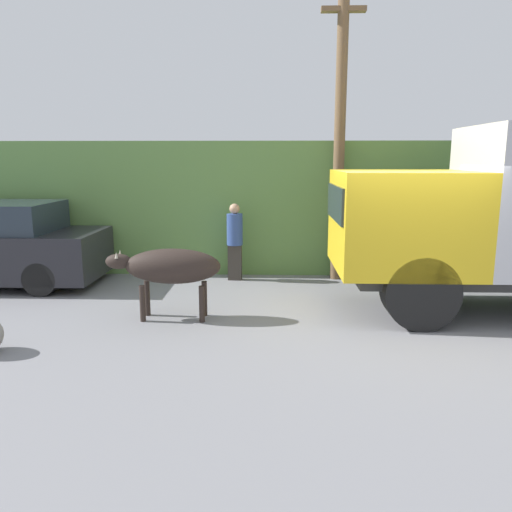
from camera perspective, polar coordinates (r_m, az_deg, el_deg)
name	(u,v)px	position (r m, az deg, el deg)	size (l,w,h in m)	color
ground_plane	(405,324)	(8.39, 16.69, -7.48)	(60.00, 60.00, 0.00)	gray
hillside_embankment	(347,198)	(14.53, 10.41, 6.54)	(32.00, 6.60, 2.98)	#608C47
brown_cow	(170,267)	(8.21, -9.77, -1.26)	(1.88, 0.58, 1.18)	#2D231E
pedestrian_on_hill	(235,238)	(10.74, -2.44, 2.02)	(0.36, 0.36, 1.66)	#38332D
utility_pole	(340,127)	(10.87, 9.57, 14.37)	(0.90, 0.23, 6.28)	brown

